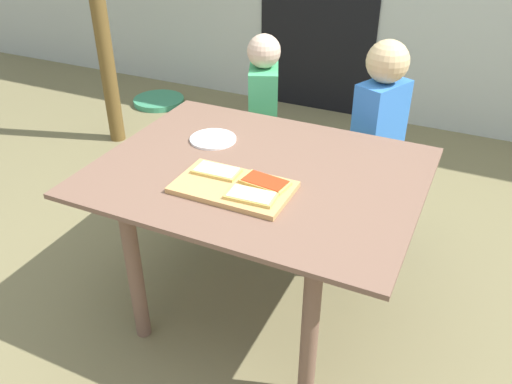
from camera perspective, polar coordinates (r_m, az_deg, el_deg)
The scene contains 10 objects.
ground_plane at distance 2.40m, azimuth 0.21°, elevation -11.91°, with size 16.00×16.00×0.00m, color olive.
dining_table at distance 2.04m, azimuth 0.24°, elevation -0.29°, with size 1.21×0.95×0.68m.
cutting_board at distance 1.86m, azimuth -2.47°, elevation 0.51°, with size 0.41×0.24×0.02m, color tan.
pizza_slice_far_left at distance 1.93m, azimuth -4.28°, elevation 2.30°, with size 0.17×0.10×0.01m.
pizza_slice_far_right at distance 1.85m, azimuth 0.99°, elevation 1.09°, with size 0.18×0.11×0.01m.
pizza_slice_near_right at distance 1.78m, azimuth -0.52°, elevation -0.40°, with size 0.17×0.10×0.01m.
plate_white_left at distance 2.21m, azimuth -4.67°, elevation 5.72°, with size 0.19×0.19×0.01m, color white.
child_left at distance 2.71m, azimuth 0.80°, elevation 8.02°, with size 0.22×0.28×0.99m.
child_right at distance 2.52m, azimuth 13.07°, elevation 6.28°, with size 0.22×0.28×1.03m.
garden_hose_coil at distance 4.43m, azimuth -10.46°, elevation 9.66°, with size 0.41×0.41×0.04m, color #3C9066.
Camera 1 is at (0.73, -1.57, 1.66)m, focal length 37.01 mm.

